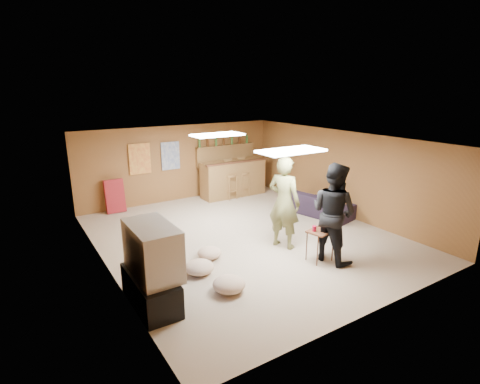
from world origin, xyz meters
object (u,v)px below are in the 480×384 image
tray_table (320,245)px  sofa (317,203)px  tv_body (152,250)px  person_black (333,213)px  bar_counter (233,178)px  person_olive (284,203)px

tray_table → sofa: bearing=47.2°
tv_body → person_black: size_ratio=0.57×
tv_body → sofa: size_ratio=0.56×
sofa → bar_counter: bearing=7.0°
bar_counter → sofa: 2.85m
tv_body → tray_table: 3.28m
tray_table → person_black: bearing=-20.7°
bar_counter → person_olive: size_ratio=1.03×
person_olive → person_black: person_olive is taller
tv_body → bar_counter: (4.15, 4.45, -0.35)m
person_olive → sofa: (2.09, 1.17, -0.68)m
person_black → tray_table: (-0.22, 0.08, -0.65)m
bar_counter → person_olive: (-1.11, -3.83, 0.42)m
person_black → sofa: bearing=-46.8°
sofa → person_olive: bearing=105.8°
tv_body → bar_counter: size_ratio=0.55×
tray_table → tv_body: bearing=175.0°
tv_body → person_olive: size_ratio=0.57×
person_olive → tray_table: person_olive is taller
tray_table → bar_counter: bearing=78.9°
person_olive → person_black: size_ratio=1.01×
tv_body → tray_table: (3.22, -0.28, -0.59)m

